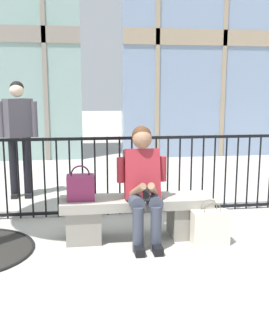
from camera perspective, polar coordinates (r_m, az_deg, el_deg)
name	(u,v)px	position (r m, az deg, el deg)	size (l,w,h in m)	color
ground_plane	(136,238)	(4.41, 0.19, -9.85)	(60.00, 60.00, 0.00)	#B2ADA3
stone_bench	(136,214)	(4.33, 0.19, -6.49)	(1.60, 0.44, 0.45)	gray
seated_person_with_phone	(143,182)	(4.11, 1.22, -1.93)	(0.52, 0.66, 1.21)	#383D4C
handbag_on_bench	(81,187)	(4.19, -7.67, -2.69)	(0.28, 0.20, 0.36)	#7A234C
shopping_bag	(210,227)	(4.24, 10.69, -8.27)	(0.38, 0.17, 0.47)	beige
bystander_at_railing	(19,130)	(6.14, -16.10, 5.16)	(0.55, 0.39, 1.71)	black
plaza_railing	(126,175)	(5.11, -1.24, -1.04)	(9.86, 0.04, 1.01)	black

